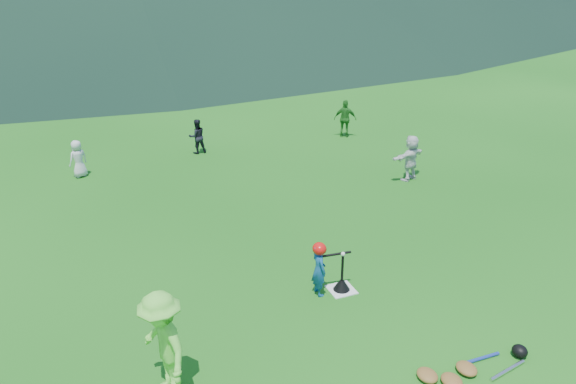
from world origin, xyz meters
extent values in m
plane|color=#155313|center=(0.00, 0.00, 0.00)|extent=(120.00, 120.00, 0.00)
cube|color=silver|center=(0.00, 0.00, 0.01)|extent=(0.45, 0.45, 0.02)
sphere|color=white|center=(0.00, 0.00, 0.74)|extent=(0.08, 0.08, 0.08)
imported|color=#134B85|center=(-0.42, 0.06, 0.49)|extent=(0.25, 0.36, 0.98)
imported|color=#6DE242|center=(-3.35, -1.30, 0.78)|extent=(0.80, 1.12, 1.57)
imported|color=silver|center=(-3.93, 7.49, 0.50)|extent=(0.58, 0.50, 1.00)
imported|color=black|center=(-0.58, 8.13, 0.52)|extent=(0.52, 0.42, 1.03)
imported|color=#257422|center=(4.18, 7.87, 0.60)|extent=(0.76, 0.61, 1.20)
imported|color=silver|center=(4.05, 3.98, 0.60)|extent=(1.17, 0.68, 1.21)
cone|color=black|center=(0.00, 0.00, 0.11)|extent=(0.30, 0.30, 0.18)
cylinder|color=black|center=(0.00, 0.00, 0.45)|extent=(0.04, 0.04, 0.50)
ellipsoid|color=red|center=(-0.42, 0.06, 0.90)|extent=(0.24, 0.26, 0.22)
cylinder|color=black|center=(-0.12, 0.10, 0.70)|extent=(0.62, 0.14, 0.07)
ellipsoid|color=olive|center=(0.33, -2.68, 0.06)|extent=(0.28, 0.34, 0.13)
ellipsoid|color=olive|center=(0.68, -2.56, 0.06)|extent=(0.28, 0.34, 0.13)
ellipsoid|color=olive|center=(0.08, -2.46, 0.06)|extent=(0.28, 0.34, 0.13)
cylinder|color=silver|center=(1.23, -2.78, 0.03)|extent=(0.72, 0.19, 0.06)
cylinder|color=#263FA5|center=(1.03, -2.43, 0.03)|extent=(0.68, 0.06, 0.05)
ellipsoid|color=black|center=(1.63, -2.58, 0.09)|extent=(0.22, 0.24, 0.19)
cube|color=gray|center=(0.00, 28.00, 0.60)|extent=(70.00, 0.03, 1.20)
cube|color=yellow|center=(0.00, 28.00, 1.24)|extent=(70.00, 0.08, 0.08)
cylinder|color=gray|center=(0.00, 28.00, 0.60)|extent=(0.07, 0.07, 1.30)
cylinder|color=gray|center=(35.00, 28.00, 0.60)|extent=(0.07, 0.07, 1.30)
cylinder|color=#382314|center=(-3.20, 32.00, 1.61)|extent=(0.56, 0.56, 3.22)
cylinder|color=#382314|center=(1.60, 33.50, 1.91)|extent=(0.56, 0.56, 3.81)
cylinder|color=#382314|center=(11.20, 32.00, 1.63)|extent=(0.56, 0.56, 3.25)
cylinder|color=#382314|center=(16.00, 33.50, 1.92)|extent=(0.56, 0.56, 3.85)
cylinder|color=#382314|center=(25.60, 32.00, 1.64)|extent=(0.56, 0.56, 3.29)
camera|label=1|loc=(-4.09, -7.45, 5.58)|focal=35.00mm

